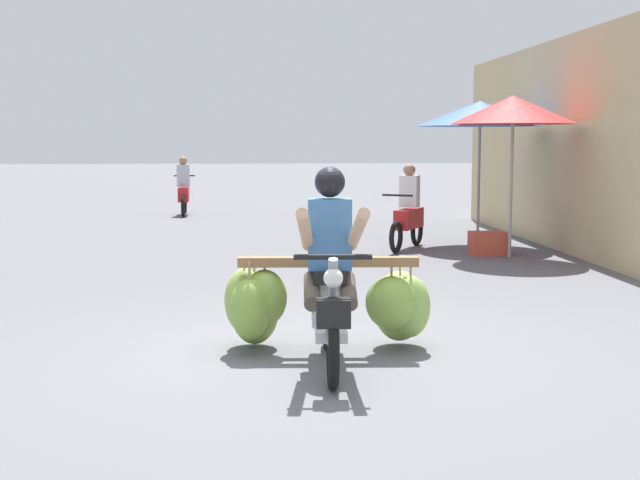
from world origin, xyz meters
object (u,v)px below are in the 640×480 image
at_px(motorbike_distant_ahead_right, 408,215).
at_px(produce_crate, 488,243).
at_px(market_umbrella_near_shop, 513,110).
at_px(motorbike_main_loaded, 326,298).
at_px(market_umbrella_further_along, 480,114).
at_px(motorbike_distant_ahead_left, 184,191).

height_order(motorbike_distant_ahead_right, produce_crate, motorbike_distant_ahead_right).
height_order(market_umbrella_near_shop, produce_crate, market_umbrella_near_shop).
xyz_separation_m(motorbike_main_loaded, produce_crate, (3.08, 6.17, -0.30)).
xyz_separation_m(motorbike_main_loaded, market_umbrella_near_shop, (3.32, 5.85, 1.75)).
xyz_separation_m(motorbike_distant_ahead_right, market_umbrella_further_along, (1.28, 0.42, 1.66)).
relative_size(motorbike_distant_ahead_right, produce_crate, 2.62).
height_order(motorbike_distant_ahead_left, produce_crate, motorbike_distant_ahead_left).
bearing_deg(market_umbrella_near_shop, motorbike_distant_ahead_left, 124.76).
xyz_separation_m(market_umbrella_further_along, produce_crate, (-0.16, -1.24, -2.04)).
bearing_deg(market_umbrella_near_shop, market_umbrella_further_along, 93.22).
height_order(motorbike_distant_ahead_right, market_umbrella_near_shop, market_umbrella_near_shop).
bearing_deg(produce_crate, motorbike_main_loaded, -116.50).
bearing_deg(motorbike_distant_ahead_right, market_umbrella_further_along, 18.22).
bearing_deg(motorbike_main_loaded, produce_crate, 63.50).
xyz_separation_m(motorbike_distant_ahead_left, motorbike_distant_ahead_right, (4.18, -6.84, 0.00)).
xyz_separation_m(motorbike_main_loaded, motorbike_distant_ahead_right, (1.96, 6.99, 0.08)).
distance_m(motorbike_distant_ahead_left, market_umbrella_further_along, 8.59).
distance_m(market_umbrella_further_along, produce_crate, 2.40).
xyz_separation_m(market_umbrella_near_shop, market_umbrella_further_along, (-0.09, 1.56, -0.01)).
distance_m(market_umbrella_near_shop, market_umbrella_further_along, 1.56).
bearing_deg(market_umbrella_further_along, motorbike_main_loaded, -113.59).
bearing_deg(motorbike_main_loaded, market_umbrella_further_along, 66.41).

